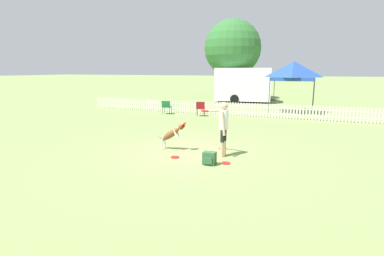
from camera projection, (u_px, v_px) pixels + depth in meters
The scene contains 12 objects.
ground_plane at pixel (192, 152), 9.57m from camera, with size 240.00×240.00×0.00m, color olive.
handler_person at pixel (223, 123), 8.93m from camera, with size 0.96×0.72×1.65m.
leaping_dog at pixel (172, 133), 9.72m from camera, with size 1.11×0.31×0.95m.
frisbee_near_handler at pixel (175, 157), 8.95m from camera, with size 0.27×0.27×0.02m.
frisbee_near_dog at pixel (226, 163), 8.39m from camera, with size 0.27×0.27×0.02m.
backpack_on_grass at pixel (209, 158), 8.26m from camera, with size 0.35×0.28×0.36m.
picket_fence at pixel (244, 110), 16.75m from camera, with size 20.17×0.04×0.77m.
folding_chair_blue_left at pixel (201, 107), 16.79m from camera, with size 0.59×0.60×0.84m.
folding_chair_center at pixel (167, 106), 17.65m from camera, with size 0.60×0.61×0.79m.
canopy_tent_main at pixel (294, 71), 17.92m from camera, with size 2.46×2.46×3.09m.
equipment_trailer at pixel (243, 84), 23.90m from camera, with size 5.22×2.49×2.72m.
tree_left_grove at pixel (233, 48), 26.34m from camera, with size 4.97×4.97×6.95m.
Camera 1 is at (3.38, -8.61, 2.59)m, focal length 28.00 mm.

